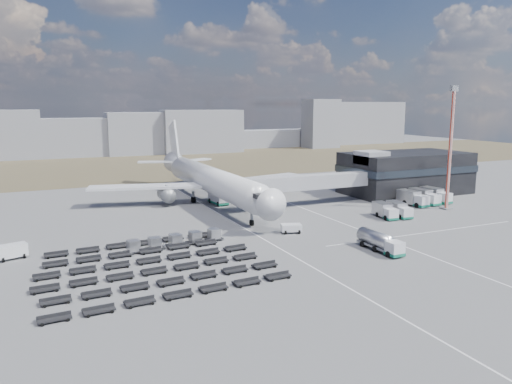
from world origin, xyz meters
name	(u,v)px	position (x,y,z in m)	size (l,w,h in m)	color
ground	(274,237)	(0.00, 0.00, 0.00)	(420.00, 420.00, 0.00)	#565659
grass_strip	(139,165)	(0.00, 110.00, 0.01)	(420.00, 90.00, 0.01)	#483F2B
lane_markings	(315,227)	(9.77, 3.00, 0.01)	(47.12, 110.00, 0.01)	silver
terminal	(405,172)	(47.77, 23.96, 5.25)	(30.40, 16.40, 11.00)	black
jet_bridge	(298,183)	(15.90, 20.42, 5.05)	(30.30, 3.80, 7.05)	#939399
airliner	(209,179)	(0.00, 32.38, 5.29)	(51.59, 64.53, 17.62)	silver
skyline	(111,132)	(-3.61, 148.76, 9.78)	(305.69, 27.42, 24.03)	gray
fuel_tanker	(380,242)	(11.03, -13.43, 1.41)	(2.36, 8.76, 2.82)	silver
pushback_tug	(291,229)	(4.00, 1.42, 0.76)	(3.40, 1.91, 1.52)	silver
utility_van	(12,252)	(-38.98, 4.89, 1.07)	(3.97, 1.80, 2.15)	silver
catering_truck	(218,198)	(1.26, 30.08, 1.41)	(2.97, 6.18, 2.75)	silver
service_trucks_near	(392,210)	(27.50, 3.85, 1.41)	(6.18, 7.10, 2.60)	silver
service_trucks_far	(424,197)	(42.63, 11.50, 1.61)	(10.39, 8.25, 2.96)	silver
uld_row	(175,240)	(-16.20, 1.41, 1.05)	(16.02, 3.70, 1.75)	black
baggage_dollies	(150,266)	(-22.14, -7.55, 0.40)	(31.71, 26.54, 0.79)	black
floodlight_mast	(450,148)	(42.92, 5.28, 12.70)	(2.42, 1.96, 25.35)	red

